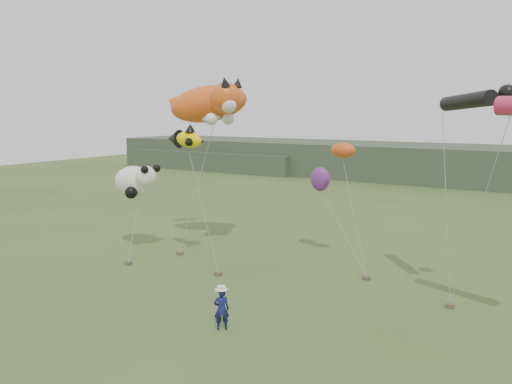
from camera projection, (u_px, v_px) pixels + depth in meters
ground at (211, 320)px, 18.58m from camera, size 120.00×120.00×0.00m
headland at (423, 163)px, 57.41m from camera, size 90.00×13.00×4.00m
festival_attendant at (222, 309)px, 17.67m from camera, size 0.66×0.63×1.52m
sandbag_anchors at (258, 273)px, 23.80m from camera, size 15.39×4.40×0.17m
cat_kite at (212, 103)px, 27.53m from camera, size 5.93×3.72×2.72m
fish_kite at (183, 139)px, 25.19m from camera, size 2.45×1.64×1.26m
panda_kite at (136, 181)px, 27.72m from camera, size 3.06×1.98×1.90m
misc_kites at (329, 168)px, 25.96m from camera, size 2.92×1.92×2.73m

